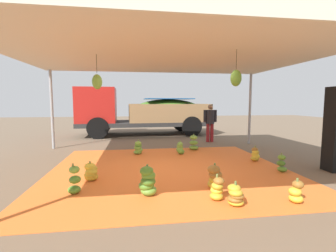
{
  "coord_description": "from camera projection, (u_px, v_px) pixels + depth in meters",
  "views": [
    {
      "loc": [
        -0.88,
        -5.84,
        1.7
      ],
      "look_at": [
        0.28,
        2.25,
        0.88
      ],
      "focal_mm": 25.56,
      "sensor_mm": 36.0,
      "label": 1
    }
  ],
  "objects": [
    {
      "name": "banana_bunch_0",
      "position": [
        235.0,
        196.0,
        3.89
      ],
      "size": [
        0.35,
        0.34,
        0.41
      ],
      "color": "gold",
      "rests_on": "tarp_orange"
    },
    {
      "name": "ground_plane",
      "position": [
        158.0,
        147.0,
        9.0
      ],
      "size": [
        40.0,
        40.0,
        0.0
      ],
      "primitive_type": "plane",
      "color": "brown"
    },
    {
      "name": "banana_bunch_9",
      "position": [
        217.0,
        189.0,
        4.14
      ],
      "size": [
        0.33,
        0.33,
        0.45
      ],
      "color": "gold",
      "rests_on": "tarp_orange"
    },
    {
      "name": "banana_bunch_7",
      "position": [
        148.0,
        182.0,
        4.31
      ],
      "size": [
        0.4,
        0.42,
        0.58
      ],
      "color": "#6B9E38",
      "rests_on": "tarp_orange"
    },
    {
      "name": "banana_bunch_4",
      "position": [
        296.0,
        192.0,
        4.02
      ],
      "size": [
        0.32,
        0.3,
        0.43
      ],
      "color": "gold",
      "rests_on": "tarp_orange"
    },
    {
      "name": "tarp_orange",
      "position": [
        170.0,
        169.0,
        6.05
      ],
      "size": [
        5.86,
        5.38,
        0.01
      ],
      "primitive_type": "cube",
      "color": "orange",
      "rests_on": "ground"
    },
    {
      "name": "worker_0",
      "position": [
        210.0,
        120.0,
        10.18
      ],
      "size": [
        0.59,
        0.36,
        1.6
      ],
      "color": "maroon",
      "rests_on": "ground"
    },
    {
      "name": "banana_bunch_11",
      "position": [
        74.0,
        181.0,
        4.42
      ],
      "size": [
        0.32,
        0.32,
        0.56
      ],
      "color": "#518428",
      "rests_on": "tarp_orange"
    },
    {
      "name": "cargo_truck_main",
      "position": [
        140.0,
        111.0,
        12.38
      ],
      "size": [
        6.67,
        2.6,
        2.4
      ],
      "color": "#2D2D2D",
      "rests_on": "ground"
    },
    {
      "name": "banana_bunch_10",
      "position": [
        282.0,
        164.0,
        5.82
      ],
      "size": [
        0.31,
        0.33,
        0.46
      ],
      "color": "#60932D",
      "rests_on": "tarp_orange"
    },
    {
      "name": "banana_bunch_6",
      "position": [
        180.0,
        148.0,
        7.76
      ],
      "size": [
        0.33,
        0.32,
        0.44
      ],
      "color": "#60932D",
      "rests_on": "tarp_orange"
    },
    {
      "name": "banana_bunch_8",
      "position": [
        91.0,
        172.0,
        5.15
      ],
      "size": [
        0.37,
        0.4,
        0.42
      ],
      "color": "gold",
      "rests_on": "tarp_orange"
    },
    {
      "name": "tent_canopy",
      "position": [
        170.0,
        55.0,
        5.68
      ],
      "size": [
        8.0,
        7.0,
        2.9
      ],
      "color": "#9EA0A5",
      "rests_on": "ground"
    },
    {
      "name": "banana_bunch_2",
      "position": [
        194.0,
        143.0,
        8.44
      ],
      "size": [
        0.47,
        0.47,
        0.57
      ],
      "color": "#6B9E38",
      "rests_on": "tarp_orange"
    },
    {
      "name": "banana_bunch_5",
      "position": [
        138.0,
        148.0,
        7.77
      ],
      "size": [
        0.4,
        0.37,
        0.48
      ],
      "color": "#6B9E38",
      "rests_on": "tarp_orange"
    },
    {
      "name": "banana_bunch_3",
      "position": [
        215.0,
        178.0,
        4.63
      ],
      "size": [
        0.39,
        0.4,
        0.51
      ],
      "color": "gold",
      "rests_on": "tarp_orange"
    },
    {
      "name": "banana_bunch_1",
      "position": [
        255.0,
        155.0,
        6.85
      ],
      "size": [
        0.33,
        0.32,
        0.44
      ],
      "color": "gold",
      "rests_on": "tarp_orange"
    }
  ]
}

